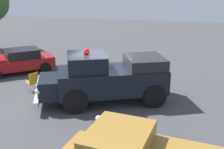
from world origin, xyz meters
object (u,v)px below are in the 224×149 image
Objects in this scene: classic_hot_rod at (18,61)px; spectator_seated at (99,131)px; lawn_chair_by_car at (135,67)px; traffic_cone at (37,76)px; lawn_chair_spare at (33,81)px; vintage_fire_truck at (107,77)px; lawn_chair_near_truck at (99,136)px.

classic_hot_rod is 10.05m from spectator_seated.
classic_hot_rod is at bearing -43.22° from spectator_seated.
traffic_cone is (5.23, 2.24, -0.28)m from lawn_chair_by_car.
traffic_cone is at bearing -68.96° from lawn_chair_spare.
lawn_chair_spare is at bearing -3.44° from vintage_fire_truck.
spectator_seated is at bearing -63.74° from lawn_chair_near_truck.
lawn_chair_by_car is 1.61× the size of traffic_cone.
lawn_chair_by_car is 5.70m from traffic_cone.
lawn_chair_near_truck is 0.17m from spectator_seated.
spectator_seated is (-7.32, 6.88, -0.05)m from classic_hot_rod.
lawn_chair_spare reaches higher than traffic_cone.
vintage_fire_truck is 4.06m from lawn_chair_by_car.
classic_hot_rod is 7.28m from lawn_chair_by_car.
lawn_chair_by_car is at bearing -99.46° from vintage_fire_truck.
vintage_fire_truck is 6.19× the size of lawn_chair_by_car.
lawn_chair_near_truck is 7.92m from traffic_cone.
traffic_cone is (5.35, -5.66, -0.39)m from spectator_seated.
lawn_chair_near_truck reaches higher than traffic_cone.
lawn_chair_near_truck is at bearing 138.38° from lawn_chair_spare.
vintage_fire_truck is 4.05m from lawn_chair_spare.
vintage_fire_truck is 1.40× the size of classic_hot_rod.
classic_hot_rod is 4.42× the size of lawn_chair_near_truck.
vintage_fire_truck reaches higher than lawn_chair_by_car.
vintage_fire_truck is 6.19× the size of lawn_chair_near_truck.
lawn_chair_by_car is at bearing -156.84° from traffic_cone.
lawn_chair_spare is (-2.55, 2.71, -0.16)m from classic_hot_rod.
lawn_chair_spare is at bearing 38.60° from lawn_chair_by_car.
vintage_fire_truck is 6.19× the size of lawn_chair_spare.
lawn_chair_spare is 0.79× the size of spectator_seated.
spectator_seated is at bearing 101.15° from vintage_fire_truck.
vintage_fire_truck is 4.04m from spectator_seated.
lawn_chair_near_truck is 0.79× the size of spectator_seated.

